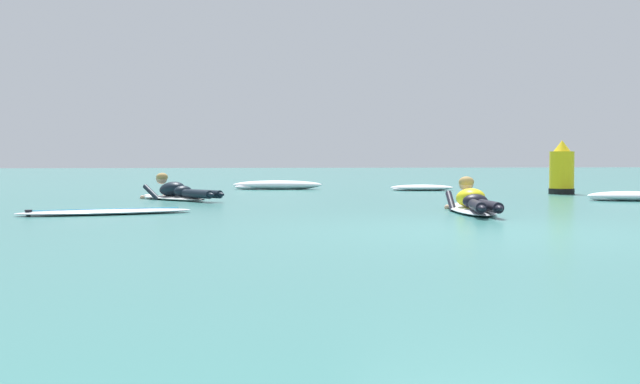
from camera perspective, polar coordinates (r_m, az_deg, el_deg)
ground_plane at (r=17.65m, az=0.14°, el=-0.00°), size 120.00×120.00×0.00m
surfer_near at (r=10.81m, az=11.21°, el=-0.80°), size 0.95×2.62×0.53m
surfer_far at (r=14.26m, az=-10.54°, el=-0.02°), size 1.64×2.26×0.53m
drifting_surfboard at (r=10.70m, az=-15.65°, el=-1.42°), size 2.37×1.07×0.16m
whitewater_front at (r=19.29m, az=-3.15°, el=0.50°), size 2.29×0.91×0.22m
whitewater_mid_left at (r=14.85m, az=21.93°, el=-0.30°), size 1.56×1.06×0.17m
whitewater_mid_right at (r=18.66m, az=7.55°, el=0.31°), size 1.59×0.83×0.14m
channel_marker_buoy at (r=17.37m, az=17.44°, el=1.41°), size 0.54×0.54×1.16m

